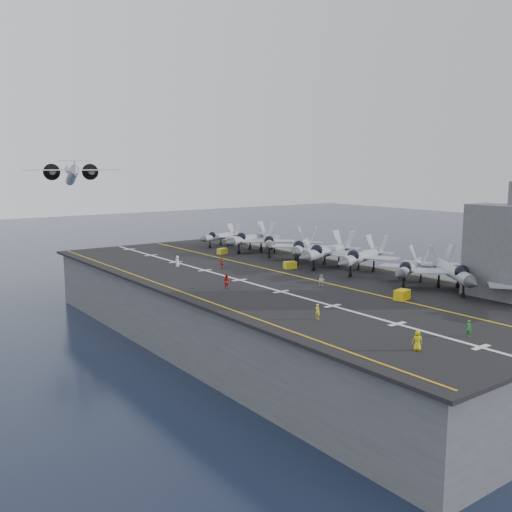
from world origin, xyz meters
TOP-DOWN VIEW (x-y plane):
  - ground at (0.00, 0.00)m, footprint 500.00×500.00m
  - hull at (0.00, 0.00)m, footprint 36.00×90.00m
  - flight_deck at (0.00, 0.00)m, footprint 38.00×92.00m
  - foul_line at (3.00, 0.00)m, footprint 0.35×90.00m
  - landing_centerline at (-6.00, 0.00)m, footprint 0.50×90.00m
  - deck_edge_port at (-17.00, 0.00)m, footprint 0.25×90.00m
  - deck_edge_stbd at (18.50, 0.00)m, footprint 0.25×90.00m
  - island_superstructure at (15.00, -30.00)m, footprint 5.00×10.00m
  - fighter_jet_1 at (13.44, -23.22)m, footprint 18.27×19.30m
  - fighter_jet_2 at (12.88, -16.58)m, footprint 16.70×14.43m
  - fighter_jet_3 at (13.42, -6.51)m, footprint 18.32×15.11m
  - fighter_jet_4 at (12.45, 0.61)m, footprint 18.86×15.38m
  - fighter_jet_5 at (12.80, 7.51)m, footprint 19.47×18.85m
  - fighter_jet_6 at (13.16, 17.93)m, footprint 17.26×18.51m
  - fighter_jet_7 at (12.88, 23.25)m, footprint 18.53×15.49m
  - fighter_jet_8 at (12.01, 33.21)m, footprint 14.72×11.97m
  - tow_cart_a at (3.54, -22.76)m, footprint 2.39×1.84m
  - tow_cart_b at (6.38, 3.08)m, footprint 2.24×1.71m
  - tow_cart_c at (5.99, 23.26)m, footprint 2.11×1.62m
  - crew_0 at (-11.54, -36.98)m, footprint 1.36×1.33m
  - crew_1 at (-11.56, -23.38)m, footprint 0.84×1.14m
  - crew_2 at (-10.73, -3.68)m, footprint 1.23×1.43m
  - crew_4 at (-2.94, 9.52)m, footprint 1.25×0.97m
  - crew_5 at (-7.96, 15.73)m, footprint 1.00×1.28m
  - crew_6 at (-3.79, -37.20)m, footprint 0.87×1.13m
  - crew_7 at (0.93, -10.50)m, footprint 1.20×1.12m
  - transport_plane at (-10.27, 60.26)m, footprint 23.28×18.38m

SIDE VIEW (x-z plane):
  - ground at x=0.00m, z-range 0.00..0.00m
  - hull at x=0.00m, z-range 0.00..10.00m
  - flight_deck at x=0.00m, z-range 10.00..10.40m
  - foul_line at x=3.00m, z-range 10.41..10.43m
  - landing_centerline at x=-6.00m, z-range 10.41..10.43m
  - deck_edge_port at x=-17.00m, z-range 10.41..10.43m
  - deck_edge_stbd at x=18.50m, z-range 10.41..10.43m
  - tow_cart_c at x=5.99m, z-range 10.40..11.53m
  - tow_cart_b at x=6.38m, z-range 10.40..11.60m
  - tow_cart_a at x=3.54m, z-range 10.40..11.67m
  - crew_7 at x=0.93m, z-range 10.40..12.06m
  - crew_6 at x=-3.79m, z-range 10.40..12.09m
  - crew_1 at x=-11.56m, z-range 10.40..12.14m
  - crew_4 at x=-2.94m, z-range 10.40..12.26m
  - crew_5 at x=-7.96m, z-range 10.40..12.30m
  - crew_0 at x=-11.54m, z-range 10.40..12.31m
  - crew_2 at x=-10.73m, z-range 10.40..12.41m
  - fighter_jet_8 at x=12.01m, z-range 10.40..14.82m
  - fighter_jet_2 at x=12.88m, z-range 10.40..15.28m
  - fighter_jet_6 at x=13.16m, z-range 10.40..15.75m
  - fighter_jet_3 at x=13.42m, z-range 10.40..15.86m
  - fighter_jet_7 at x=12.88m, z-range 10.40..15.89m
  - fighter_jet_1 at x=13.44m, z-range 10.40..15.99m
  - fighter_jet_4 at x=12.45m, z-range 10.40..16.06m
  - fighter_jet_5 at x=12.80m, z-range 10.40..16.06m
  - island_superstructure at x=15.00m, z-range 10.40..25.40m
  - transport_plane at x=-10.27m, z-range 22.86..27.73m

